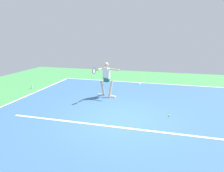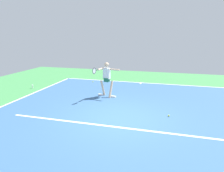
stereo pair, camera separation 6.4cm
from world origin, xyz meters
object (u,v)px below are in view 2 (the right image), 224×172
tennis_player (106,77)px  tennis_ball_by_sideline (169,116)px  tennis_ball_near_service_line (93,82)px  water_bottle (32,86)px

tennis_player → tennis_ball_by_sideline: bearing=160.2°
tennis_player → tennis_ball_near_service_line: bearing=-45.9°
tennis_ball_by_sideline → water_bottle: size_ratio=0.30×
tennis_player → water_bottle: tennis_player is taller
tennis_player → tennis_ball_near_service_line: tennis_player is taller
tennis_player → water_bottle: bearing=6.6°
tennis_player → tennis_ball_by_sideline: (-3.07, 1.87, -0.96)m
tennis_ball_near_service_line → tennis_ball_by_sideline: size_ratio=1.00×
tennis_player → water_bottle: (4.67, -0.41, -0.89)m
tennis_ball_near_service_line → tennis_ball_by_sideline: (-4.88, 4.73, 0.00)m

